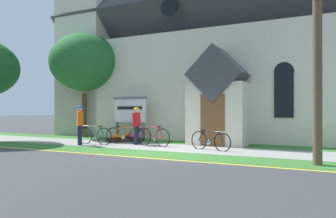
% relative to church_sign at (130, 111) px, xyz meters
% --- Properties ---
extents(ground, '(140.00, 140.00, 0.00)m').
position_rel_church_sign_xyz_m(ground, '(3.53, 0.31, -1.40)').
color(ground, '#3D3D3F').
extents(sidewalk_slab, '(32.00, 2.34, 0.01)m').
position_rel_church_sign_xyz_m(sidewalk_slab, '(1.85, -2.08, -1.39)').
color(sidewalk_slab, '#99968E').
rests_on(sidewalk_slab, ground).
extents(grass_verge, '(32.00, 1.45, 0.01)m').
position_rel_church_sign_xyz_m(grass_verge, '(1.85, -3.98, -1.39)').
color(grass_verge, '#38722D').
rests_on(grass_verge, ground).
extents(church_lawn, '(24.00, 1.56, 0.01)m').
position_rel_church_sign_xyz_m(church_lawn, '(1.85, -0.13, -1.39)').
color(church_lawn, '#38722D').
rests_on(church_lawn, ground).
extents(curb_paint_stripe, '(28.00, 0.16, 0.01)m').
position_rel_church_sign_xyz_m(curb_paint_stripe, '(1.85, -4.86, -1.40)').
color(curb_paint_stripe, yellow).
rests_on(curb_paint_stripe, ground).
extents(church_building, '(15.48, 12.05, 13.85)m').
position_rel_church_sign_xyz_m(church_building, '(1.43, 5.46, 3.58)').
color(church_building, beige).
rests_on(church_building, ground).
extents(church_sign, '(1.95, 0.21, 2.11)m').
position_rel_church_sign_xyz_m(church_sign, '(0.00, 0.00, 0.00)').
color(church_sign, slate).
rests_on(church_sign, ground).
extents(flower_bed, '(1.88, 1.88, 0.34)m').
position_rel_church_sign_xyz_m(flower_bed, '(-0.00, -0.43, -1.31)').
color(flower_bed, '#382319').
rests_on(flower_bed, ground).
extents(bicycle_green, '(1.73, 0.48, 0.84)m').
position_rel_church_sign_xyz_m(bicycle_green, '(2.33, -1.87, -1.01)').
color(bicycle_green, black).
rests_on(bicycle_green, ground).
extents(bicycle_blue, '(1.73, 0.11, 0.82)m').
position_rel_church_sign_xyz_m(bicycle_blue, '(-0.21, -2.43, -1.02)').
color(bicycle_blue, black).
rests_on(bicycle_blue, ground).
extents(bicycle_silver, '(1.66, 0.61, 0.77)m').
position_rel_church_sign_xyz_m(bicycle_silver, '(0.73, -1.53, -1.03)').
color(bicycle_silver, black).
rests_on(bicycle_silver, ground).
extents(bicycle_red, '(1.66, 0.47, 0.77)m').
position_rel_church_sign_xyz_m(bicycle_red, '(4.87, -2.22, -1.04)').
color(bicycle_red, black).
rests_on(bicycle_red, ground).
extents(cyclist_in_yellow_jersey, '(0.48, 0.63, 1.64)m').
position_rel_church_sign_xyz_m(cyclist_in_yellow_jersey, '(-0.54, -2.98, -0.44)').
color(cyclist_in_yellow_jersey, '#191E38').
rests_on(cyclist_in_yellow_jersey, ground).
extents(cyclist_in_red_jersey, '(0.29, 0.69, 1.58)m').
position_rel_church_sign_xyz_m(cyclist_in_red_jersey, '(1.47, -1.77, -0.49)').
color(cyclist_in_red_jersey, '#191E38').
rests_on(cyclist_in_red_jersey, ground).
extents(yard_deciduous_tree, '(3.70, 3.70, 5.62)m').
position_rel_church_sign_xyz_m(yard_deciduous_tree, '(-3.17, 0.37, 2.66)').
color(yard_deciduous_tree, '#4C3823').
rests_on(yard_deciduous_tree, ground).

